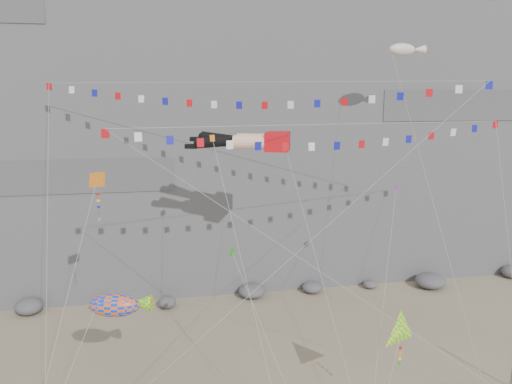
% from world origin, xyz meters
% --- Properties ---
extents(cliff, '(80.00, 28.00, 50.00)m').
position_xyz_m(cliff, '(0.00, 32.00, 25.00)').
color(cliff, slate).
rests_on(cliff, ground).
extents(talus_boulders, '(60.00, 3.00, 1.20)m').
position_xyz_m(talus_boulders, '(0.00, 17.00, 0.60)').
color(talus_boulders, '#59585D').
rests_on(talus_boulders, ground).
extents(legs_kite, '(8.20, 18.86, 22.33)m').
position_xyz_m(legs_kite, '(-1.80, 8.08, 15.77)').
color(legs_kite, red).
rests_on(legs_kite, ground).
extents(flag_banner_upper, '(30.40, 19.07, 27.16)m').
position_xyz_m(flag_banner_upper, '(-1.37, 9.39, 19.93)').
color(flag_banner_upper, red).
rests_on(flag_banner_upper, ground).
extents(flag_banner_lower, '(28.25, 10.13, 21.74)m').
position_xyz_m(flag_banner_lower, '(2.90, 5.13, 17.06)').
color(flag_banner_lower, red).
rests_on(flag_banner_lower, ground).
extents(harlequin_kite, '(4.67, 8.81, 16.36)m').
position_xyz_m(harlequin_kite, '(-11.90, 3.71, 13.96)').
color(harlequin_kite, red).
rests_on(harlequin_kite, ground).
extents(fish_windsock, '(6.37, 6.24, 9.46)m').
position_xyz_m(fish_windsock, '(-11.09, 1.56, 6.80)').
color(fish_windsock, '#FF5D0D').
rests_on(fish_windsock, ground).
extents(delta_kite, '(5.02, 4.78, 8.32)m').
position_xyz_m(delta_kite, '(4.83, -3.35, 6.02)').
color(delta_kite, yellow).
rests_on(delta_kite, ground).
extents(blimp_windsock, '(3.77, 14.87, 26.56)m').
position_xyz_m(blimp_windsock, '(11.54, 11.85, 22.59)').
color(blimp_windsock, beige).
rests_on(blimp_windsock, ground).
extents(small_kite_a, '(3.11, 13.52, 20.84)m').
position_xyz_m(small_kite_a, '(-4.53, 5.92, 15.65)').
color(small_kite_a, orange).
rests_on(small_kite_a, ground).
extents(small_kite_b, '(8.02, 13.65, 19.34)m').
position_xyz_m(small_kite_b, '(8.82, 6.24, 11.97)').
color(small_kite_b, purple).
rests_on(small_kite_b, ground).
extents(small_kite_c, '(4.11, 9.54, 13.59)m').
position_xyz_m(small_kite_c, '(-3.98, 1.28, 9.57)').
color(small_kite_c, '#229817').
rests_on(small_kite_c, ground).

